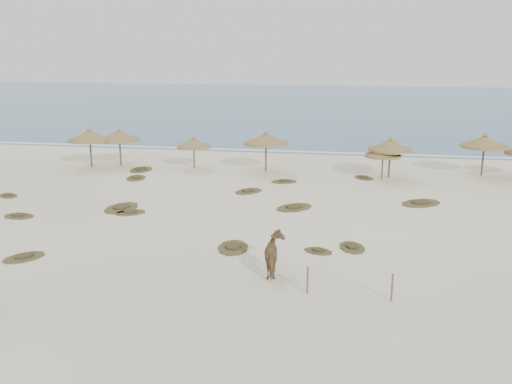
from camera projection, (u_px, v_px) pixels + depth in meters
ground at (201, 245)px, 26.72m from camera, size 160.00×160.00×0.00m
ocean at (319, 103)px, 98.31m from camera, size 200.00×100.00×0.01m
foam_line at (279, 151)px, 51.54m from camera, size 70.00×0.60×0.01m
palapa_0 at (90, 136)px, 44.09m from camera, size 3.84×3.84×3.11m
palapa_1 at (119, 136)px, 44.72m from camera, size 3.98×3.98×2.99m
palapa_2 at (194, 144)px, 43.65m from camera, size 2.95×2.95×2.48m
palapa_3 at (266, 139)px, 42.54m from camera, size 4.10×4.10×3.10m
palapa_4 at (390, 146)px, 40.39m from camera, size 3.69×3.69×2.97m
palapa_5 at (383, 153)px, 40.03m from camera, size 2.79×2.79×2.43m
palapa_6 at (484, 142)px, 41.02m from camera, size 3.62×3.62×3.16m
horse at (275, 255)px, 23.10m from camera, size 1.27×2.12×1.68m
fence_post_near at (308, 280)px, 21.35m from camera, size 0.10×0.10×1.05m
fence_post_far at (392, 288)px, 20.68m from camera, size 0.09×0.09×1.06m
scrub_0 at (19, 216)px, 31.30m from camera, size 1.92×1.37×0.16m
scrub_1 at (121, 208)px, 32.92m from camera, size 2.00×2.80×0.16m
scrub_2 at (131, 212)px, 31.96m from camera, size 2.08×1.95×0.16m
scrub_3 at (294, 207)px, 33.00m from camera, size 2.77×2.87×0.16m
scrub_4 at (352, 247)px, 26.33m from camera, size 1.57×2.00×0.16m
scrub_5 at (421, 203)px, 33.93m from camera, size 3.15×3.01×0.16m
scrub_6 at (136, 178)px, 40.59m from camera, size 1.77×2.32×0.16m
scrub_7 at (284, 181)px, 39.50m from camera, size 2.13×1.75×0.16m
scrub_8 at (8, 195)px, 35.67m from camera, size 1.83×1.67×0.16m
scrub_9 at (233, 247)px, 26.31m from camera, size 1.68×2.34×0.16m
scrub_10 at (364, 178)px, 40.65m from camera, size 1.90×2.10×0.16m
scrub_11 at (24, 257)px, 25.08m from camera, size 2.09×2.24×0.16m
scrub_12 at (318, 251)px, 25.85m from camera, size 1.59×1.32×0.16m
scrub_13 at (248, 191)px, 36.78m from camera, size 2.26×2.48×0.16m
scrub_14 at (141, 169)px, 43.43m from camera, size 1.68×2.51×0.16m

